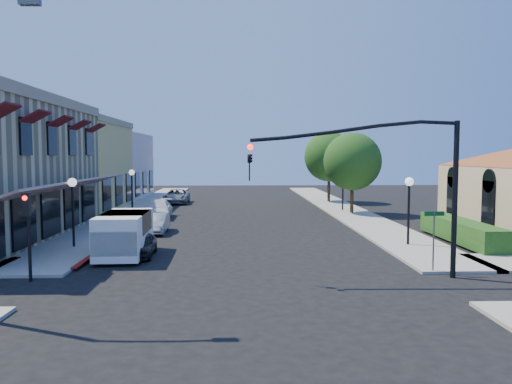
{
  "coord_description": "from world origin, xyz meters",
  "views": [
    {
      "loc": [
        -0.27,
        -17.09,
        4.72
      ],
      "look_at": [
        0.78,
        11.23,
        2.6
      ],
      "focal_mm": 35.0,
      "sensor_mm": 36.0,
      "label": 1
    }
  ],
  "objects_px": {
    "street_name_sign": "(434,231)",
    "lamppost_left_near": "(73,195)",
    "white_van": "(124,232)",
    "parked_car_b": "(156,223)",
    "lamppost_right_near": "(409,194)",
    "signal_mast_arm": "(400,172)",
    "secondary_signal": "(28,220)",
    "parked_car_d": "(177,196)",
    "lamppost_right_far": "(343,179)",
    "parked_car_a": "(140,245)",
    "street_tree_a": "(352,161)",
    "parked_car_c": "(158,209)",
    "street_tree_b": "(329,157)",
    "lamppost_left_far": "(132,180)"
  },
  "relations": [
    {
      "from": "white_van",
      "to": "parked_car_b",
      "type": "relative_size",
      "value": 1.31
    },
    {
      "from": "parked_car_a",
      "to": "parked_car_c",
      "type": "xyz_separation_m",
      "value": [
        -1.4,
        14.0,
        0.13
      ]
    },
    {
      "from": "lamppost_right_near",
      "to": "parked_car_a",
      "type": "xyz_separation_m",
      "value": [
        -13.3,
        -2.0,
        -2.19
      ]
    },
    {
      "from": "street_name_sign",
      "to": "lamppost_right_near",
      "type": "relative_size",
      "value": 0.7
    },
    {
      "from": "signal_mast_arm",
      "to": "secondary_signal",
      "type": "xyz_separation_m",
      "value": [
        -13.86,
        -0.09,
        -1.77
      ]
    },
    {
      "from": "white_van",
      "to": "lamppost_right_near",
      "type": "bearing_deg",
      "value": 8.47
    },
    {
      "from": "parked_car_a",
      "to": "parked_car_d",
      "type": "relative_size",
      "value": 0.65
    },
    {
      "from": "lamppost_left_near",
      "to": "parked_car_d",
      "type": "relative_size",
      "value": 0.72
    },
    {
      "from": "street_name_sign",
      "to": "lamppost_left_near",
      "type": "height_order",
      "value": "lamppost_left_near"
    },
    {
      "from": "lamppost_left_near",
      "to": "lamppost_right_far",
      "type": "bearing_deg",
      "value": 43.26
    },
    {
      "from": "street_tree_a",
      "to": "secondary_signal",
      "type": "xyz_separation_m",
      "value": [
        -16.8,
        -20.59,
        -1.88
      ]
    },
    {
      "from": "street_tree_a",
      "to": "secondary_signal",
      "type": "bearing_deg",
      "value": -129.21
    },
    {
      "from": "lamppost_left_near",
      "to": "lamppost_left_far",
      "type": "bearing_deg",
      "value": 90.0
    },
    {
      "from": "signal_mast_arm",
      "to": "lamppost_left_far",
      "type": "bearing_deg",
      "value": 125.0
    },
    {
      "from": "street_name_sign",
      "to": "secondary_signal",
      "type": "bearing_deg",
      "value": -177.07
    },
    {
      "from": "parked_car_a",
      "to": "parked_car_b",
      "type": "relative_size",
      "value": 0.91
    },
    {
      "from": "signal_mast_arm",
      "to": "lamppost_left_near",
      "type": "height_order",
      "value": "signal_mast_arm"
    },
    {
      "from": "street_tree_a",
      "to": "lamppost_left_far",
      "type": "xyz_separation_m",
      "value": [
        -17.3,
        0.0,
        -1.46
      ]
    },
    {
      "from": "parked_car_d",
      "to": "street_name_sign",
      "type": "bearing_deg",
      "value": -65.56
    },
    {
      "from": "secondary_signal",
      "to": "white_van",
      "type": "xyz_separation_m",
      "value": [
        2.5,
        4.51,
        -1.14
      ]
    },
    {
      "from": "street_name_sign",
      "to": "parked_car_d",
      "type": "xyz_separation_m",
      "value": [
        -13.7,
        29.27,
        -1.01
      ]
    },
    {
      "from": "lamppost_left_far",
      "to": "parked_car_b",
      "type": "xyz_separation_m",
      "value": [
        3.32,
        -9.0,
        -2.16
      ]
    },
    {
      "from": "signal_mast_arm",
      "to": "lamppost_right_far",
      "type": "height_order",
      "value": "signal_mast_arm"
    },
    {
      "from": "street_tree_b",
      "to": "lamppost_left_far",
      "type": "relative_size",
      "value": 1.97
    },
    {
      "from": "secondary_signal",
      "to": "street_name_sign",
      "type": "distance_m",
      "value": 15.53
    },
    {
      "from": "street_tree_b",
      "to": "parked_car_d",
      "type": "xyz_separation_m",
      "value": [
        -15.0,
        -0.53,
        -3.86
      ]
    },
    {
      "from": "street_name_sign",
      "to": "parked_car_a",
      "type": "relative_size",
      "value": 0.78
    },
    {
      "from": "lamppost_left_near",
      "to": "white_van",
      "type": "height_order",
      "value": "lamppost_left_near"
    },
    {
      "from": "street_name_sign",
      "to": "parked_car_a",
      "type": "xyz_separation_m",
      "value": [
        -12.3,
        3.8,
        -1.15
      ]
    },
    {
      "from": "street_tree_b",
      "to": "white_van",
      "type": "distance_m",
      "value": 29.94
    },
    {
      "from": "street_name_sign",
      "to": "lamppost_left_near",
      "type": "distance_m",
      "value": 17.05
    },
    {
      "from": "street_tree_b",
      "to": "lamppost_left_near",
      "type": "xyz_separation_m",
      "value": [
        -17.3,
        -24.0,
        -1.81
      ]
    },
    {
      "from": "lamppost_right_near",
      "to": "parked_car_b",
      "type": "bearing_deg",
      "value": 159.92
    },
    {
      "from": "white_van",
      "to": "parked_car_c",
      "type": "height_order",
      "value": "white_van"
    },
    {
      "from": "street_name_sign",
      "to": "lamppost_left_near",
      "type": "relative_size",
      "value": 0.7
    },
    {
      "from": "lamppost_right_far",
      "to": "parked_car_a",
      "type": "bearing_deg",
      "value": -126.46
    },
    {
      "from": "parked_car_a",
      "to": "signal_mast_arm",
      "type": "bearing_deg",
      "value": -24.59
    },
    {
      "from": "street_tree_b",
      "to": "parked_car_a",
      "type": "distance_m",
      "value": 29.61
    },
    {
      "from": "street_tree_a",
      "to": "parked_car_d",
      "type": "bearing_deg",
      "value": 147.74
    },
    {
      "from": "secondary_signal",
      "to": "white_van",
      "type": "height_order",
      "value": "secondary_signal"
    },
    {
      "from": "white_van",
      "to": "lamppost_left_far",
      "type": "bearing_deg",
      "value": 100.57
    },
    {
      "from": "street_tree_a",
      "to": "parked_car_d",
      "type": "height_order",
      "value": "street_tree_a"
    },
    {
      "from": "street_tree_b",
      "to": "lamppost_left_near",
      "type": "height_order",
      "value": "street_tree_b"
    },
    {
      "from": "lamppost_right_far",
      "to": "street_tree_a",
      "type": "bearing_deg",
      "value": -81.47
    },
    {
      "from": "lamppost_right_near",
      "to": "parked_car_a",
      "type": "distance_m",
      "value": 13.63
    },
    {
      "from": "parked_car_b",
      "to": "street_tree_a",
      "type": "bearing_deg",
      "value": 32.14
    },
    {
      "from": "parked_car_a",
      "to": "lamppost_left_far",
      "type": "bearing_deg",
      "value": 101.34
    },
    {
      "from": "parked_car_d",
      "to": "lamppost_left_far",
      "type": "bearing_deg",
      "value": -104.29
    },
    {
      "from": "signal_mast_arm",
      "to": "parked_car_b",
      "type": "bearing_deg",
      "value": 133.8
    },
    {
      "from": "secondary_signal",
      "to": "parked_car_a",
      "type": "distance_m",
      "value": 5.87
    }
  ]
}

